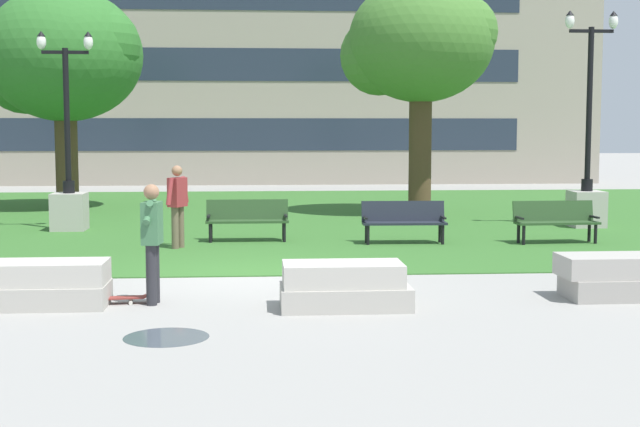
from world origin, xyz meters
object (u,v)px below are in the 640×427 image
concrete_block_right (622,277)px  person_bystander_near_lawn (177,202)px  concrete_block_center (45,285)px  person_skateboarder (152,236)px  park_bench_far_right (247,217)px  concrete_block_left (344,287)px  lamp_post_center (587,184)px  park_bench_near_right (404,219)px  skateboard (115,298)px  park_bench_near_left (555,219)px  lamp_post_right (69,190)px

concrete_block_right → person_bystander_near_lawn: person_bystander_near_lawn is taller
concrete_block_center → person_skateboarder: (1.49, 0.09, 0.67)m
concrete_block_right → park_bench_far_right: 8.87m
concrete_block_center → concrete_block_left: (4.17, -0.42, 0.00)m
concrete_block_center → lamp_post_center: size_ratio=0.34×
park_bench_far_right → person_skateboarder: bearing=-100.6°
concrete_block_center → park_bench_near_right: (6.14, 6.32, 0.23)m
skateboard → park_bench_far_right: park_bench_far_right is taller
concrete_block_center → park_bench_near_left: 11.25m
skateboard → concrete_block_center: bearing=-172.5°
park_bench_far_right → lamp_post_center: lamp_post_center is taller
park_bench_far_right → lamp_post_right: lamp_post_right is taller
skateboard → person_bystander_near_lawn: (0.41, 5.74, 0.90)m
skateboard → park_bench_near_left: bearing=35.4°
concrete_block_left → concrete_block_right: size_ratio=0.95×
concrete_block_left → skateboard: concrete_block_left is taller
lamp_post_center → park_bench_far_right: bearing=-165.7°
concrete_block_center → concrete_block_right: (8.33, 0.03, 0.00)m
concrete_block_right → park_bench_near_right: bearing=109.2°
concrete_block_center → park_bench_far_right: park_bench_far_right is taller
concrete_block_right → concrete_block_left: bearing=-173.9°
concrete_block_right → park_bench_near_right: size_ratio=1.04×
park_bench_near_left → skateboard: bearing=-144.6°
concrete_block_right → lamp_post_right: bearing=136.7°
concrete_block_right → park_bench_near_left: (1.09, 6.11, 0.23)m
concrete_block_left → park_bench_far_right: (-1.40, 7.36, 0.23)m
concrete_block_center → concrete_block_right: bearing=0.2°
concrete_block_right → park_bench_near_right: 6.67m
lamp_post_right → person_bystander_near_lawn: size_ratio=2.79×
concrete_block_center → person_bystander_near_lawn: 6.06m
person_skateboarder → park_bench_far_right: bearing=79.4°
concrete_block_center → lamp_post_right: 9.49m
lamp_post_right → lamp_post_center: bearing=-1.0°
park_bench_far_right → park_bench_near_right: bearing=-10.5°
concrete_block_right → park_bench_near_left: size_ratio=1.04×
park_bench_near_right → person_skateboarder: bearing=-126.8°
concrete_block_center → concrete_block_right: size_ratio=0.95×
lamp_post_right → concrete_block_right: bearing=-43.3°
concrete_block_right → lamp_post_right: (-9.88, 9.31, 0.69)m
skateboard → lamp_post_right: lamp_post_right is taller
person_bystander_near_lawn → concrete_block_left: bearing=-65.8°
concrete_block_center → person_bystander_near_lawn: person_bystander_near_lawn is taller
park_bench_far_right → person_bystander_near_lawn: bearing=-142.8°
park_bench_near_left → park_bench_far_right: bearing=173.1°
skateboard → concrete_block_right: bearing=-0.8°
park_bench_far_right → lamp_post_center: 8.75m
park_bench_near_right → person_bystander_near_lawn: size_ratio=1.06×
park_bench_near_right → lamp_post_right: 8.27m
person_skateboarder → park_bench_near_left: size_ratio=0.94×
concrete_block_right → lamp_post_center: 9.56m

